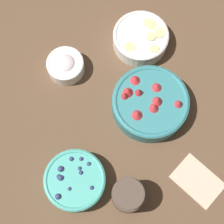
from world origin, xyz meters
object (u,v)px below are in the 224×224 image
Objects in this scene: bowl_strawberries at (150,103)px; bowl_blueberries at (75,181)px; jar_chocolate at (128,196)px; bowl_cream at (65,65)px; bowl_bananas at (141,38)px.

bowl_strawberries is 1.33× the size of bowl_blueberries.
bowl_strawberries is 2.25× the size of jar_chocolate.
jar_chocolate is at bearing -1.40° from bowl_cream.
bowl_bananas is 0.24m from bowl_cream.
bowl_strawberries is at bearing 37.13° from bowl_cream.
bowl_bananas is at bearing 129.81° from bowl_blueberries.
bowl_strawberries is 1.99× the size of bowl_cream.
bowl_strawberries is 0.27m from bowl_cream.
jar_chocolate is (0.39, -0.25, 0.01)m from bowl_bananas.
bowl_blueberries is at bearing -132.88° from jar_chocolate.
bowl_blueberries is 0.34m from bowl_cream.
bowl_bananas is 1.53× the size of bowl_cream.
bowl_bananas is at bearing 158.91° from bowl_strawberries.
bowl_cream is 1.13× the size of jar_chocolate.
bowl_blueberries is at bearing -50.19° from bowl_bananas.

